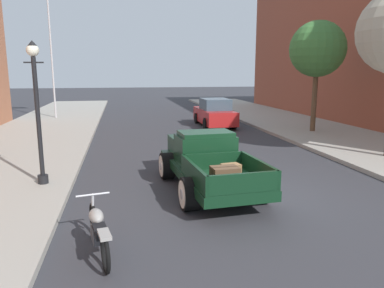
{
  "coord_description": "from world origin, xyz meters",
  "views": [
    {
      "loc": [
        -3.09,
        -9.01,
        3.19
      ],
      "look_at": [
        -0.97,
        1.91,
        1.0
      ],
      "focal_mm": 34.24,
      "sensor_mm": 36.0,
      "label": 1
    }
  ],
  "objects_px": {
    "street_lamp_near": "(37,103)",
    "street_tree_second": "(317,49)",
    "car_background_red": "(215,113)",
    "motorcycle_parked": "(98,229)",
    "hotrod_truck_dark_green": "(206,161)",
    "flagpole": "(54,32)"
  },
  "relations": [
    {
      "from": "street_lamp_near",
      "to": "flagpole",
      "type": "height_order",
      "value": "flagpole"
    },
    {
      "from": "motorcycle_parked",
      "to": "car_background_red",
      "type": "height_order",
      "value": "car_background_red"
    },
    {
      "from": "car_background_red",
      "to": "street_tree_second",
      "type": "height_order",
      "value": "street_tree_second"
    },
    {
      "from": "street_lamp_near",
      "to": "flagpole",
      "type": "relative_size",
      "value": 0.42
    },
    {
      "from": "hotrod_truck_dark_green",
      "to": "motorcycle_parked",
      "type": "distance_m",
      "value": 4.36
    },
    {
      "from": "car_background_red",
      "to": "flagpole",
      "type": "height_order",
      "value": "flagpole"
    },
    {
      "from": "car_background_red",
      "to": "street_lamp_near",
      "type": "relative_size",
      "value": 1.12
    },
    {
      "from": "car_background_red",
      "to": "flagpole",
      "type": "bearing_deg",
      "value": 152.38
    },
    {
      "from": "street_tree_second",
      "to": "street_lamp_near",
      "type": "bearing_deg",
      "value": -149.5
    },
    {
      "from": "hotrod_truck_dark_green",
      "to": "flagpole",
      "type": "distance_m",
      "value": 18.47
    },
    {
      "from": "hotrod_truck_dark_green",
      "to": "street_lamp_near",
      "type": "relative_size",
      "value": 1.3
    },
    {
      "from": "hotrod_truck_dark_green",
      "to": "street_tree_second",
      "type": "distance_m",
      "value": 11.49
    },
    {
      "from": "motorcycle_parked",
      "to": "hotrod_truck_dark_green",
      "type": "bearing_deg",
      "value": 50.72
    },
    {
      "from": "car_background_red",
      "to": "flagpole",
      "type": "relative_size",
      "value": 0.47
    },
    {
      "from": "car_background_red",
      "to": "hotrod_truck_dark_green",
      "type": "bearing_deg",
      "value": -105.62
    },
    {
      "from": "motorcycle_parked",
      "to": "street_tree_second",
      "type": "relative_size",
      "value": 0.37
    },
    {
      "from": "car_background_red",
      "to": "street_lamp_near",
      "type": "distance_m",
      "value": 13.35
    },
    {
      "from": "street_lamp_near",
      "to": "street_tree_second",
      "type": "bearing_deg",
      "value": 30.5
    },
    {
      "from": "street_lamp_near",
      "to": "car_background_red",
      "type": "bearing_deg",
      "value": 54.49
    },
    {
      "from": "car_background_red",
      "to": "motorcycle_parked",
      "type": "bearing_deg",
      "value": -111.87
    },
    {
      "from": "hotrod_truck_dark_green",
      "to": "motorcycle_parked",
      "type": "xyz_separation_m",
      "value": [
        -2.75,
        -3.37,
        -0.31
      ]
    },
    {
      "from": "hotrod_truck_dark_green",
      "to": "street_tree_second",
      "type": "bearing_deg",
      "value": 45.9
    }
  ]
}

